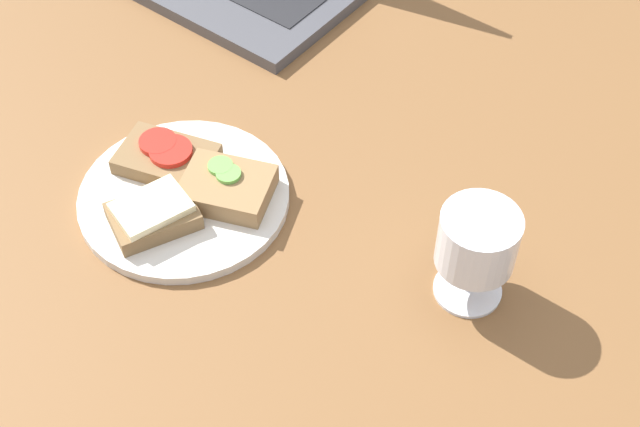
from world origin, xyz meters
TOP-DOWN VIEW (x-y plane):
  - wooden_table at (0.00, 0.00)cm, footprint 140.00×140.00cm
  - plate at (-11.88, -4.70)cm, footprint 23.68×23.68cm
  - sandwich_with_tomato at (-16.43, -2.49)cm, footprint 12.43×10.02cm
  - sandwich_with_cheese at (-11.49, -9.65)cm, footprint 9.91×11.05cm
  - sandwich_with_cucumber at (-7.81, -1.85)cm, footprint 11.82×10.65cm
  - wine_glass at (19.90, 4.13)cm, footprint 7.97×7.97cm

SIDE VIEW (x-z plane):
  - wooden_table at x=0.00cm, z-range 0.00..3.00cm
  - plate at x=-11.88cm, z-range 3.00..4.17cm
  - sandwich_with_tomato at x=-16.43cm, z-range 4.03..6.70cm
  - sandwich_with_cucumber at x=-7.81cm, z-range 3.98..6.99cm
  - sandwich_with_cheese at x=-11.49cm, z-range 4.07..6.97cm
  - wine_glass at x=19.90cm, z-range 4.89..16.32cm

